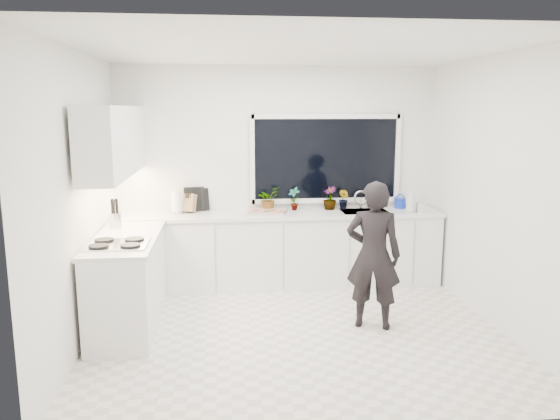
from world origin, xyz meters
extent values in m
cube|color=beige|center=(0.00, 0.00, -0.01)|extent=(4.00, 3.50, 0.02)
cube|color=white|center=(0.00, 1.76, 1.35)|extent=(4.00, 0.02, 2.70)
cube|color=white|center=(-2.01, 0.00, 1.35)|extent=(0.02, 3.50, 2.70)
cube|color=white|center=(2.01, 0.00, 1.35)|extent=(0.02, 3.50, 2.70)
cube|color=white|center=(0.00, 0.00, 2.71)|extent=(4.00, 3.50, 0.02)
cube|color=black|center=(0.60, 1.73, 1.55)|extent=(1.80, 0.02, 1.00)
cube|color=white|center=(0.00, 1.45, 0.44)|extent=(3.92, 0.58, 0.88)
cube|color=white|center=(-1.67, 0.35, 0.44)|extent=(0.58, 1.60, 0.88)
cube|color=silver|center=(0.00, 1.44, 0.90)|extent=(3.94, 0.62, 0.04)
cube|color=silver|center=(-1.67, 0.35, 0.90)|extent=(0.62, 1.60, 0.04)
cube|color=white|center=(-1.79, 0.70, 1.85)|extent=(0.34, 2.10, 0.70)
cube|color=silver|center=(1.05, 1.45, 0.87)|extent=(0.58, 0.42, 0.14)
cylinder|color=silver|center=(1.05, 1.65, 1.03)|extent=(0.03, 0.03, 0.22)
cube|color=black|center=(-1.69, 0.00, 0.94)|extent=(0.56, 0.48, 0.03)
imported|color=black|center=(0.77, 0.04, 0.74)|extent=(0.63, 0.51, 1.49)
cube|color=silver|center=(-0.17, 1.42, 0.94)|extent=(0.53, 0.44, 0.03)
cube|color=red|center=(-0.17, 1.42, 0.95)|extent=(0.49, 0.39, 0.01)
cylinder|color=#1330B4|center=(1.55, 1.61, 0.98)|extent=(0.16, 0.16, 0.13)
cylinder|color=white|center=(-1.27, 1.55, 1.05)|extent=(0.14, 0.14, 0.26)
cube|color=#986446|center=(-1.11, 1.59, 1.03)|extent=(0.16, 0.14, 0.22)
cylinder|color=#B8B8BC|center=(-1.85, 0.80, 1.00)|extent=(0.16, 0.16, 0.16)
cube|color=black|center=(-0.98, 1.69, 1.06)|extent=(0.21, 0.10, 0.28)
cube|color=black|center=(-1.06, 1.69, 1.07)|extent=(0.25, 0.04, 0.30)
imported|color=#26662D|center=(-0.14, 1.61, 1.07)|extent=(0.35, 0.35, 0.30)
imported|color=#26662D|center=(0.18, 1.61, 1.07)|extent=(0.18, 0.18, 0.29)
imported|color=#26662D|center=(0.64, 1.61, 1.07)|extent=(0.23, 0.23, 0.29)
imported|color=#26662D|center=(0.82, 1.61, 1.05)|extent=(0.16, 0.17, 0.26)
imported|color=#D8BF66|center=(1.58, 1.30, 1.07)|extent=(0.15, 0.15, 0.30)
imported|color=#D8BF66|center=(1.71, 1.30, 1.01)|extent=(0.09, 0.08, 0.18)
camera|label=1|loc=(-0.70, -5.06, 2.16)|focal=35.00mm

